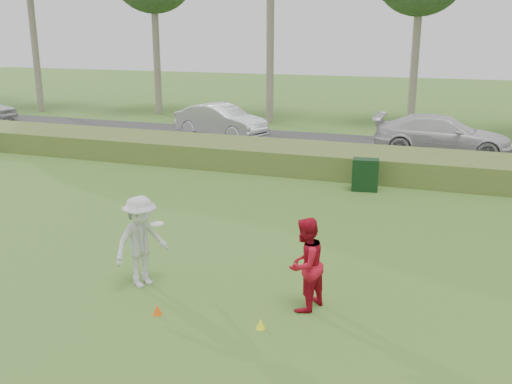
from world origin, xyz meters
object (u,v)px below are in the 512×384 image
at_px(player_white, 141,242).
at_px(cone_yellow, 261,324).
at_px(cone_orange, 157,310).
at_px(car_mid, 221,121).
at_px(utility_cabinet, 365,175).
at_px(car_right, 442,135).
at_px(player_red, 305,264).

bearing_deg(player_white, cone_yellow, -82.22).
distance_m(player_white, cone_orange, 1.68).
bearing_deg(car_mid, utility_cabinet, -114.60).
bearing_deg(utility_cabinet, cone_yellow, -99.73).
bearing_deg(cone_yellow, cone_orange, -175.35).
bearing_deg(cone_yellow, car_right, 81.89).
height_order(cone_orange, car_mid, car_mid).
relative_size(player_white, car_mid, 0.40).
bearing_deg(cone_orange, player_white, 131.16).
bearing_deg(player_white, car_mid, 42.50).
height_order(player_red, cone_orange, player_red).
bearing_deg(car_mid, player_white, -145.57).
bearing_deg(cone_orange, car_mid, 109.51).
relative_size(player_red, car_mid, 0.38).
relative_size(cone_yellow, utility_cabinet, 0.18).
xyz_separation_m(utility_cabinet, car_right, (2.17, 6.71, 0.36)).
height_order(player_white, cone_orange, player_white).
relative_size(player_white, cone_yellow, 10.11).
relative_size(player_red, cone_orange, 9.07).
bearing_deg(cone_yellow, player_red, 62.47).
distance_m(player_white, car_mid, 17.45).
bearing_deg(player_red, player_white, -69.38).
bearing_deg(car_right, player_white, 160.39).
bearing_deg(car_right, cone_orange, 164.44).
xyz_separation_m(cone_yellow, car_mid, (-8.31, 17.52, 0.78)).
bearing_deg(car_right, player_red, 172.40).
relative_size(cone_orange, car_right, 0.04).
xyz_separation_m(player_white, car_right, (5.37, 15.85, -0.08)).
height_order(cone_yellow, utility_cabinet, utility_cabinet).
xyz_separation_m(cone_orange, cone_yellow, (2.04, 0.17, -0.00)).
bearing_deg(car_mid, cone_orange, -143.84).
relative_size(utility_cabinet, car_right, 0.19).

